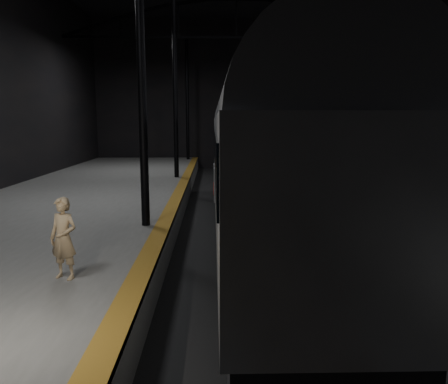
{
  "coord_description": "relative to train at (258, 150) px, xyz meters",
  "views": [
    {
      "loc": [
        -1.65,
        -17.63,
        4.29
      ],
      "look_at": [
        -1.3,
        -3.66,
        2.0
      ],
      "focal_mm": 35.0,
      "sensor_mm": 36.0,
      "label": 1
    }
  ],
  "objects": [
    {
      "name": "ground",
      "position": [
        0.0,
        1.71,
        -3.25
      ],
      "size": [
        44.0,
        44.0,
        0.0
      ],
      "primitive_type": "plane",
      "color": "black",
      "rests_on": "ground"
    },
    {
      "name": "track",
      "position": [
        0.0,
        1.71,
        -3.18
      ],
      "size": [
        2.4,
        43.0,
        0.24
      ],
      "color": "#3F3328",
      "rests_on": "ground"
    },
    {
      "name": "platform_left",
      "position": [
        -7.5,
        1.71,
        -2.75
      ],
      "size": [
        9.0,
        43.8,
        1.0
      ],
      "primitive_type": "cube",
      "color": "#595956",
      "rests_on": "ground"
    },
    {
      "name": "woman",
      "position": [
        -4.77,
        -7.03,
        -1.38
      ],
      "size": [
        0.74,
        0.61,
        1.73
      ],
      "primitive_type": "imported",
      "rotation": [
        0.0,
        0.0,
        -0.36
      ],
      "color": "tan",
      "rests_on": "platform_left"
    },
    {
      "name": "train",
      "position": [
        0.0,
        0.0,
        0.0
      ],
      "size": [
        3.25,
        21.76,
        5.82
      ],
      "color": "#929599",
      "rests_on": "ground"
    },
    {
      "name": "tactile_strip",
      "position": [
        -3.25,
        1.71,
        -2.24
      ],
      "size": [
        0.5,
        43.8,
        0.01
      ],
      "primitive_type": "cube",
      "color": "#90651A",
      "rests_on": "platform_left"
    },
    {
      "name": "platform_right",
      "position": [
        7.5,
        1.71,
        -2.75
      ],
      "size": [
        9.0,
        43.8,
        1.0
      ],
      "primitive_type": "cube",
      "color": "#595956",
      "rests_on": "ground"
    }
  ]
}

